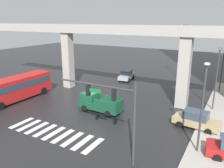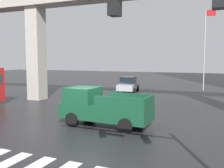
{
  "view_description": "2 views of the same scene",
  "coord_description": "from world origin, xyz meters",
  "px_view_note": "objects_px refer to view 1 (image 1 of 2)",
  "views": [
    {
      "loc": [
        14.03,
        -20.03,
        10.12
      ],
      "look_at": [
        0.98,
        2.98,
        2.62
      ],
      "focal_mm": 36.29,
      "sensor_mm": 36.0,
      "label": 1
    },
    {
      "loc": [
        6.84,
        -12.46,
        3.68
      ],
      "look_at": [
        -0.32,
        4.39,
        1.9
      ],
      "focal_mm": 41.02,
      "sensor_mm": 36.0,
      "label": 2
    }
  ],
  "objects_px": {
    "sedan_silver": "(127,75)",
    "flagpole": "(181,48)",
    "street_lamp_far_north": "(223,61)",
    "street_lamp_mid_block": "(217,72)",
    "pickup_truck": "(98,103)",
    "city_bus": "(14,88)",
    "traffic_signal_mast": "(113,104)",
    "street_lamp_near_corner": "(203,98)",
    "sedan_tan": "(196,120)"
  },
  "relations": [
    {
      "from": "city_bus",
      "to": "street_lamp_near_corner",
      "type": "distance_m",
      "value": 22.95
    },
    {
      "from": "traffic_signal_mast",
      "to": "street_lamp_mid_block",
      "type": "bearing_deg",
      "value": 68.67
    },
    {
      "from": "city_bus",
      "to": "flagpole",
      "type": "bearing_deg",
      "value": 54.14
    },
    {
      "from": "sedan_silver",
      "to": "street_lamp_far_north",
      "type": "distance_m",
      "value": 15.27
    },
    {
      "from": "city_bus",
      "to": "sedan_silver",
      "type": "relative_size",
      "value": 2.4
    },
    {
      "from": "pickup_truck",
      "to": "street_lamp_mid_block",
      "type": "height_order",
      "value": "street_lamp_mid_block"
    },
    {
      "from": "city_bus",
      "to": "street_lamp_near_corner",
      "type": "relative_size",
      "value": 1.49
    },
    {
      "from": "sedan_silver",
      "to": "traffic_signal_mast",
      "type": "bearing_deg",
      "value": -66.58
    },
    {
      "from": "pickup_truck",
      "to": "city_bus",
      "type": "distance_m",
      "value": 11.63
    },
    {
      "from": "street_lamp_near_corner",
      "to": "sedan_silver",
      "type": "bearing_deg",
      "value": 129.97
    },
    {
      "from": "pickup_truck",
      "to": "sedan_tan",
      "type": "height_order",
      "value": "pickup_truck"
    },
    {
      "from": "street_lamp_mid_block",
      "to": "flagpole",
      "type": "height_order",
      "value": "flagpole"
    },
    {
      "from": "street_lamp_far_north",
      "to": "pickup_truck",
      "type": "bearing_deg",
      "value": -127.62
    },
    {
      "from": "pickup_truck",
      "to": "flagpole",
      "type": "bearing_deg",
      "value": 77.26
    },
    {
      "from": "street_lamp_mid_block",
      "to": "city_bus",
      "type": "bearing_deg",
      "value": -158.14
    },
    {
      "from": "street_lamp_mid_block",
      "to": "street_lamp_far_north",
      "type": "bearing_deg",
      "value": 90.0
    },
    {
      "from": "city_bus",
      "to": "street_lamp_far_north",
      "type": "relative_size",
      "value": 1.49
    },
    {
      "from": "traffic_signal_mast",
      "to": "street_lamp_near_corner",
      "type": "bearing_deg",
      "value": 35.76
    },
    {
      "from": "city_bus",
      "to": "street_lamp_mid_block",
      "type": "distance_m",
      "value": 24.68
    },
    {
      "from": "traffic_signal_mast",
      "to": "flagpole",
      "type": "relative_size",
      "value": 0.68
    },
    {
      "from": "sedan_tan",
      "to": "street_lamp_mid_block",
      "type": "bearing_deg",
      "value": 80.87
    },
    {
      "from": "city_bus",
      "to": "traffic_signal_mast",
      "type": "bearing_deg",
      "value": -15.65
    },
    {
      "from": "sedan_silver",
      "to": "street_lamp_near_corner",
      "type": "bearing_deg",
      "value": -50.03
    },
    {
      "from": "city_bus",
      "to": "street_lamp_mid_block",
      "type": "bearing_deg",
      "value": 21.86
    },
    {
      "from": "sedan_tan",
      "to": "flagpole",
      "type": "height_order",
      "value": "flagpole"
    },
    {
      "from": "sedan_silver",
      "to": "flagpole",
      "type": "height_order",
      "value": "flagpole"
    },
    {
      "from": "street_lamp_near_corner",
      "to": "pickup_truck",
      "type": "bearing_deg",
      "value": 163.92
    },
    {
      "from": "sedan_tan",
      "to": "street_lamp_far_north",
      "type": "xyz_separation_m",
      "value": [
        0.9,
        13.62,
        3.7
      ]
    },
    {
      "from": "sedan_tan",
      "to": "traffic_signal_mast",
      "type": "distance_m",
      "value": 10.17
    },
    {
      "from": "sedan_silver",
      "to": "sedan_tan",
      "type": "bearing_deg",
      "value": -43.55
    },
    {
      "from": "pickup_truck",
      "to": "sedan_tan",
      "type": "xyz_separation_m",
      "value": [
        10.49,
        1.16,
        -0.14
      ]
    },
    {
      "from": "street_lamp_mid_block",
      "to": "street_lamp_near_corner",
      "type": "bearing_deg",
      "value": -90.0
    },
    {
      "from": "pickup_truck",
      "to": "flagpole",
      "type": "distance_m",
      "value": 20.43
    },
    {
      "from": "pickup_truck",
      "to": "street_lamp_near_corner",
      "type": "height_order",
      "value": "street_lamp_near_corner"
    },
    {
      "from": "street_lamp_mid_block",
      "to": "flagpole",
      "type": "bearing_deg",
      "value": 118.93
    },
    {
      "from": "sedan_silver",
      "to": "street_lamp_far_north",
      "type": "height_order",
      "value": "street_lamp_far_north"
    },
    {
      "from": "street_lamp_mid_block",
      "to": "traffic_signal_mast",
      "type": "bearing_deg",
      "value": -111.33
    },
    {
      "from": "street_lamp_far_north",
      "to": "street_lamp_mid_block",
      "type": "bearing_deg",
      "value": -90.0
    },
    {
      "from": "traffic_signal_mast",
      "to": "street_lamp_far_north",
      "type": "xyz_separation_m",
      "value": [
        5.46,
        21.99,
        0.17
      ]
    },
    {
      "from": "flagpole",
      "to": "pickup_truck",
      "type": "bearing_deg",
      "value": -102.74
    },
    {
      "from": "pickup_truck",
      "to": "traffic_signal_mast",
      "type": "bearing_deg",
      "value": -50.56
    },
    {
      "from": "traffic_signal_mast",
      "to": "street_lamp_near_corner",
      "type": "distance_m",
      "value": 6.73
    },
    {
      "from": "street_lamp_near_corner",
      "to": "traffic_signal_mast",
      "type": "bearing_deg",
      "value": -144.24
    },
    {
      "from": "sedan_tan",
      "to": "sedan_silver",
      "type": "distance_m",
      "value": 19.2
    },
    {
      "from": "pickup_truck",
      "to": "street_lamp_far_north",
      "type": "distance_m",
      "value": 19.0
    },
    {
      "from": "traffic_signal_mast",
      "to": "pickup_truck",
      "type": "bearing_deg",
      "value": 129.44
    },
    {
      "from": "street_lamp_near_corner",
      "to": "street_lamp_mid_block",
      "type": "height_order",
      "value": "same"
    },
    {
      "from": "traffic_signal_mast",
      "to": "street_lamp_far_north",
      "type": "distance_m",
      "value": 22.66
    },
    {
      "from": "street_lamp_near_corner",
      "to": "flagpole",
      "type": "distance_m",
      "value": 23.78
    },
    {
      "from": "pickup_truck",
      "to": "traffic_signal_mast",
      "type": "relative_size",
      "value": 0.8
    }
  ]
}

